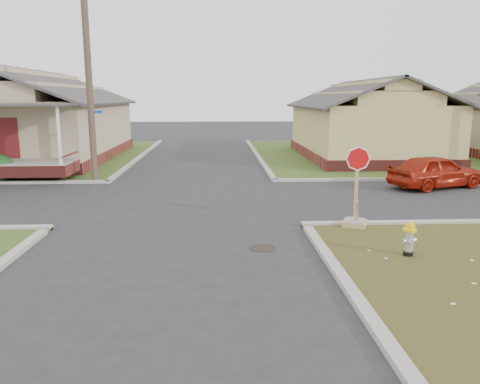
{
  "coord_description": "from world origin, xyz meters",
  "views": [
    {
      "loc": [
        1.13,
        -11.36,
        3.62
      ],
      "look_at": [
        1.72,
        1.0,
        1.1
      ],
      "focal_mm": 35.0,
      "sensor_mm": 36.0,
      "label": 1
    }
  ],
  "objects_px": {
    "fire_hydrant": "(409,237)",
    "red_sedan": "(436,171)",
    "stop_sign": "(355,209)",
    "utility_pole": "(88,71)"
  },
  "relations": [
    {
      "from": "fire_hydrant",
      "to": "red_sedan",
      "type": "relative_size",
      "value": 0.21
    },
    {
      "from": "stop_sign",
      "to": "red_sedan",
      "type": "distance_m",
      "value": 7.58
    },
    {
      "from": "red_sedan",
      "to": "utility_pole",
      "type": "bearing_deg",
      "value": 62.94
    },
    {
      "from": "fire_hydrant",
      "to": "utility_pole",
      "type": "bearing_deg",
      "value": 116.87
    },
    {
      "from": "utility_pole",
      "to": "red_sedan",
      "type": "bearing_deg",
      "value": -7.96
    },
    {
      "from": "stop_sign",
      "to": "red_sedan",
      "type": "bearing_deg",
      "value": 72.24
    },
    {
      "from": "utility_pole",
      "to": "stop_sign",
      "type": "distance_m",
      "value": 12.66
    },
    {
      "from": "utility_pole",
      "to": "fire_hydrant",
      "type": "relative_size",
      "value": 11.07
    },
    {
      "from": "red_sedan",
      "to": "stop_sign",
      "type": "bearing_deg",
      "value": 119.95
    },
    {
      "from": "fire_hydrant",
      "to": "stop_sign",
      "type": "relative_size",
      "value": 0.36
    }
  ]
}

